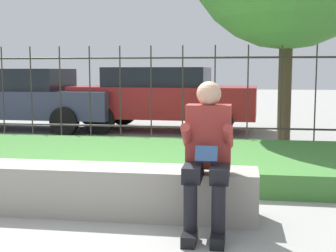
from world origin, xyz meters
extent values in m
plane|color=gray|center=(0.00, 0.00, 0.00)|extent=(60.00, 60.00, 0.00)
cube|color=gray|center=(0.13, 0.00, 0.23)|extent=(2.65, 0.48, 0.45)
cube|color=slate|center=(0.13, 0.00, 0.04)|extent=(2.55, 0.44, 0.08)
cube|color=black|center=(0.91, -0.64, 0.04)|extent=(0.11, 0.26, 0.09)
cylinder|color=black|center=(0.91, -0.58, 0.27)|extent=(0.11, 0.11, 0.36)
cube|color=black|center=(0.91, -0.37, 0.51)|extent=(0.15, 0.42, 0.13)
cube|color=black|center=(1.13, -0.64, 0.04)|extent=(0.11, 0.26, 0.09)
cylinder|color=black|center=(1.13, -0.58, 0.27)|extent=(0.11, 0.11, 0.36)
cube|color=black|center=(1.13, -0.37, 0.51)|extent=(0.15, 0.42, 0.13)
cube|color=maroon|center=(1.02, -0.16, 0.78)|extent=(0.38, 0.24, 0.54)
sphere|color=tan|center=(1.02, -0.18, 1.15)|extent=(0.21, 0.21, 0.21)
cylinder|color=maroon|center=(0.85, -0.32, 0.80)|extent=(0.08, 0.29, 0.24)
cylinder|color=maroon|center=(1.19, -0.32, 0.80)|extent=(0.08, 0.29, 0.24)
cube|color=#335689|center=(1.02, -0.42, 0.67)|extent=(0.18, 0.09, 0.13)
cube|color=#3D7533|center=(0.00, 1.97, 0.14)|extent=(10.96, 2.53, 0.27)
cylinder|color=#332D28|center=(0.00, 3.97, 0.36)|extent=(8.96, 0.03, 0.03)
cylinder|color=#332D28|center=(0.00, 3.97, 1.56)|extent=(8.96, 0.03, 0.03)
cylinder|color=#332D28|center=(-3.08, 3.97, 0.89)|extent=(0.02, 0.02, 1.78)
cylinder|color=#332D28|center=(-2.52, 3.97, 0.89)|extent=(0.02, 0.02, 1.78)
cylinder|color=#332D28|center=(-1.96, 3.97, 0.89)|extent=(0.02, 0.02, 1.78)
cylinder|color=#332D28|center=(-1.40, 3.97, 0.89)|extent=(0.02, 0.02, 1.78)
cylinder|color=#332D28|center=(-0.84, 3.97, 0.89)|extent=(0.02, 0.02, 1.78)
cylinder|color=#332D28|center=(-0.28, 3.97, 0.89)|extent=(0.02, 0.02, 1.78)
cylinder|color=#332D28|center=(0.28, 3.97, 0.89)|extent=(0.02, 0.02, 1.78)
cylinder|color=#332D28|center=(0.84, 3.97, 0.89)|extent=(0.02, 0.02, 1.78)
cylinder|color=#332D28|center=(1.40, 3.97, 0.89)|extent=(0.02, 0.02, 1.78)
cylinder|color=#332D28|center=(1.96, 3.97, 0.89)|extent=(0.02, 0.02, 1.78)
cylinder|color=#332D28|center=(2.52, 3.97, 0.89)|extent=(0.02, 0.02, 1.78)
cube|color=#383D56|center=(-3.75, 5.97, 0.60)|extent=(4.72, 1.88, 0.61)
cube|color=black|center=(-3.94, 5.98, 1.14)|extent=(2.62, 1.60, 0.48)
cylinder|color=black|center=(-2.34, 5.08, 0.29)|extent=(0.60, 0.22, 0.59)
cylinder|color=black|center=(-2.28, 6.76, 0.29)|extent=(0.60, 0.22, 0.59)
cube|color=maroon|center=(-0.39, 6.20, 0.66)|extent=(4.09, 1.92, 0.68)
cube|color=black|center=(-0.55, 6.20, 1.21)|extent=(2.27, 1.64, 0.42)
cylinder|color=black|center=(0.82, 5.28, 0.32)|extent=(0.65, 0.23, 0.64)
cylinder|color=black|center=(0.90, 7.00, 0.32)|extent=(0.65, 0.23, 0.64)
cylinder|color=black|center=(-1.67, 5.39, 0.32)|extent=(0.65, 0.23, 0.64)
cylinder|color=black|center=(-1.59, 7.11, 0.32)|extent=(0.65, 0.23, 0.64)
cylinder|color=#4C3D28|center=(2.05, 4.38, 1.25)|extent=(0.23, 0.23, 2.51)
camera|label=1|loc=(1.28, -4.14, 1.34)|focal=50.00mm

